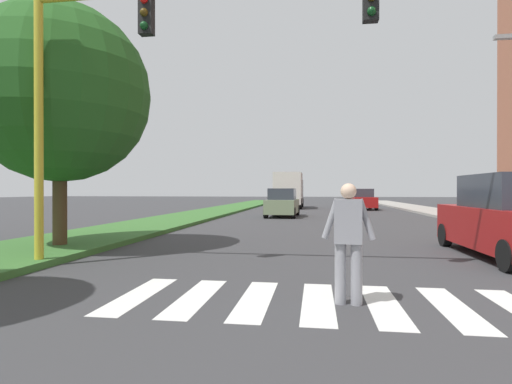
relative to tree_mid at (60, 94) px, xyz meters
name	(u,v)px	position (x,y,z in m)	size (l,w,h in m)	color
ground_plane	(323,213)	(7.23, 18.69, -4.16)	(140.00, 140.00, 0.00)	#38383A
crosswalk	(350,303)	(7.23, -4.07, -4.16)	(6.75, 2.20, 0.01)	silver
median_strip	(209,213)	(-0.41, 16.69, -4.09)	(3.46, 64.00, 0.15)	#386B2D
tree_mid	(60,94)	(0.00, 0.00, 0.00)	(4.73, 4.73, 6.39)	#4C3823
sidewalk_right	(452,215)	(15.07, 16.69, -4.09)	(3.00, 64.00, 0.15)	#9E9991
traffic_light_gantry	(143,54)	(3.32, -2.20, 0.16)	(8.00, 0.30, 6.00)	gold
pedestrian_performer	(348,237)	(7.20, -4.11, -3.23)	(0.75, 0.28, 1.69)	gray
suv_crossing	(511,218)	(11.28, 0.37, -3.23)	(2.02, 4.63, 1.97)	maroon
sedan_midblock	(283,204)	(4.76, 14.34, -3.38)	(1.90, 4.06, 1.70)	gray
sedan_distant	(363,200)	(10.55, 24.23, -3.38)	(1.92, 4.15, 1.71)	maroon
truck_box_delivery	(289,190)	(4.38, 26.08, -2.53)	(2.40, 6.20, 3.10)	#474C51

